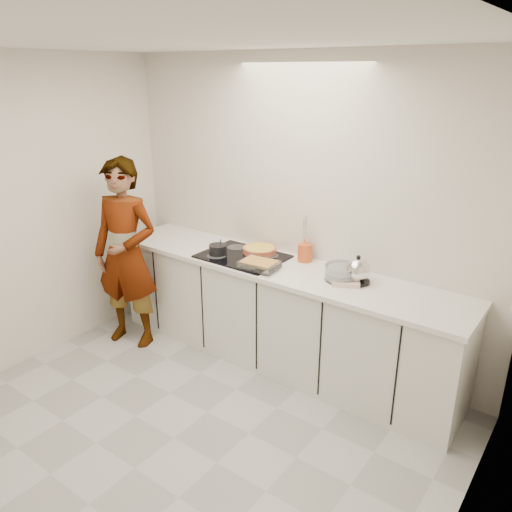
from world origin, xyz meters
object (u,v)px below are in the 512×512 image
Objects in this scene: tart_dish at (260,250)px; mixing_bowl at (342,273)px; cook at (126,254)px; hob at (243,256)px; baking_dish at (259,264)px; utensil_crock at (305,252)px; saucepan at (218,250)px; kettle at (358,271)px.

mixing_bowl is at bearing -6.61° from tart_dish.
cook is at bearing -163.61° from mixing_bowl.
tart_dish is at bearing 65.02° from hob.
hob is 1.08m from cook.
cook is (-1.02, -0.65, -0.08)m from tart_dish.
baking_dish is 0.68m from mixing_bowl.
utensil_crock reaches higher than mixing_bowl.
mixing_bowl is 0.18× the size of cook.
utensil_crock is at bearing 26.97° from saucepan.
mixing_bowl reaches higher than hob.
tart_dish is 0.37m from baking_dish.
kettle is at bearing -15.96° from utensil_crock.
tart_dish is 1.22m from cook.
hob is 0.22m from saucepan.
mixing_bowl is 0.13m from kettle.
hob is 3.81× the size of saucepan.
hob is 0.93m from mixing_bowl.
saucepan is (-0.26, -0.26, 0.02)m from tart_dish.
hob is 2.00× the size of tart_dish.
kettle is at bearing -4.22° from tart_dish.
kettle is 0.59m from utensil_crock.
cook is (-1.88, -0.55, -0.09)m from mixing_bowl.
mixing_bowl is (0.93, 0.05, 0.05)m from hob.
kettle reaches higher than baking_dish.
hob is 1.05m from kettle.
cook reaches higher than kettle.
mixing_bowl is 1.38× the size of kettle.
mixing_bowl is at bearing -22.89° from utensil_crock.
utensil_crock reaches higher than hob.
cook reaches higher than tart_dish.
baking_dish is 0.44m from utensil_crock.
cook reaches higher than utensil_crock.
saucepan is 1.13m from mixing_bowl.
hob is 2.24× the size of baking_dish.
baking_dish is 2.07× the size of utensil_crock.
saucepan reaches higher than baking_dish.
utensil_crock is 1.62m from cook.
tart_dish is 0.37m from saucepan.
kettle reaches higher than mixing_bowl.
mixing_bowl is 2.00× the size of utensil_crock.
hob is at bearing -114.98° from tart_dish.
hob is at bearing 152.98° from baking_dish.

